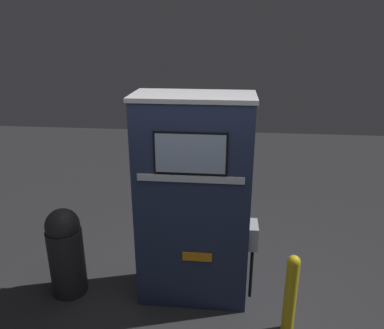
% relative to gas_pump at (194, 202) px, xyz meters
% --- Properties ---
extents(ground_plane, '(14.00, 14.00, 0.00)m').
position_rel_gas_pump_xyz_m(ground_plane, '(-0.00, -0.27, -1.06)').
color(ground_plane, '#2D2D30').
extents(gas_pump, '(1.19, 0.58, 2.11)m').
position_rel_gas_pump_xyz_m(gas_pump, '(0.00, 0.00, 0.00)').
color(gas_pump, '#232D4C').
rests_on(gas_pump, ground_plane).
extents(safety_bollard, '(0.11, 0.11, 0.81)m').
position_rel_gas_pump_xyz_m(safety_bollard, '(0.92, -0.47, -0.63)').
color(safety_bollard, yellow).
rests_on(safety_bollard, ground_plane).
extents(trash_bin, '(0.36, 0.36, 0.97)m').
position_rel_gas_pump_xyz_m(trash_bin, '(-1.32, -0.12, -0.57)').
color(trash_bin, '#232326').
rests_on(trash_bin, ground_plane).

